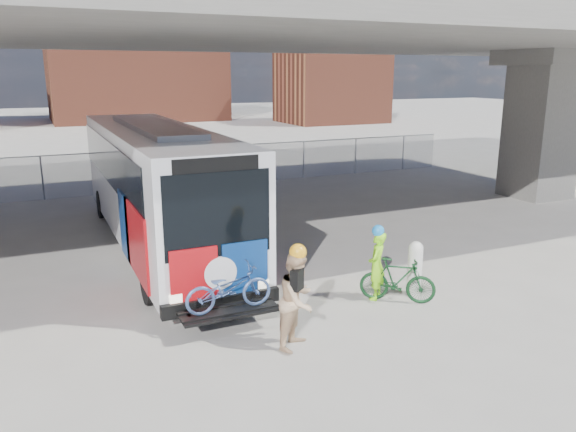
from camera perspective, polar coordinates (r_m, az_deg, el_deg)
ground at (r=14.83m, az=-2.20°, el=-5.83°), size 160.00×160.00×0.00m
bus at (r=17.17m, az=-13.26°, el=3.89°), size 2.67×12.90×3.69m
overpass at (r=17.74m, az=-7.65°, el=18.87°), size 40.00×16.00×7.95m
chainlink_fence at (r=25.70m, az=-12.60°, el=5.76°), size 30.00×0.06×30.00m
brick_buildings at (r=61.45m, az=-19.16°, el=13.89°), size 54.00×22.00×12.00m
smokestack at (r=70.95m, az=-9.34°, el=20.17°), size 2.20×2.20×25.00m
bollard at (r=13.60m, az=12.78°, el=-4.98°), size 0.34×0.34×1.30m
cyclist_hivis at (r=13.11m, az=9.01°, el=-4.79°), size 0.69×0.69×1.78m
cyclist_tan at (r=10.71m, az=1.00°, el=-8.41°), size 1.16×1.12×2.06m
bike_parked at (r=13.13m, az=11.07°, el=-6.41°), size 1.65×1.46×1.04m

